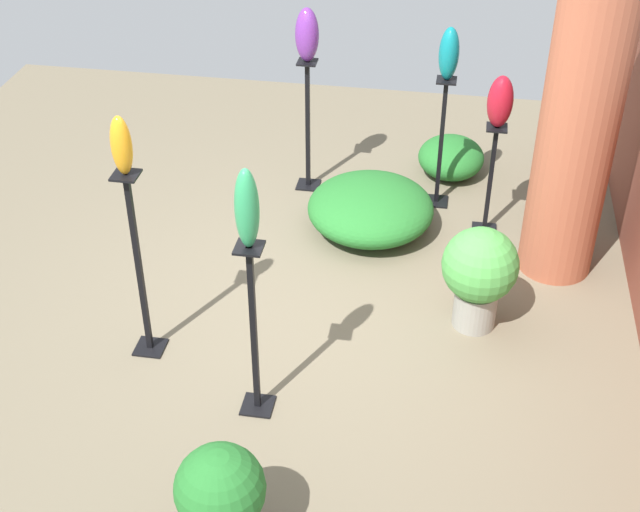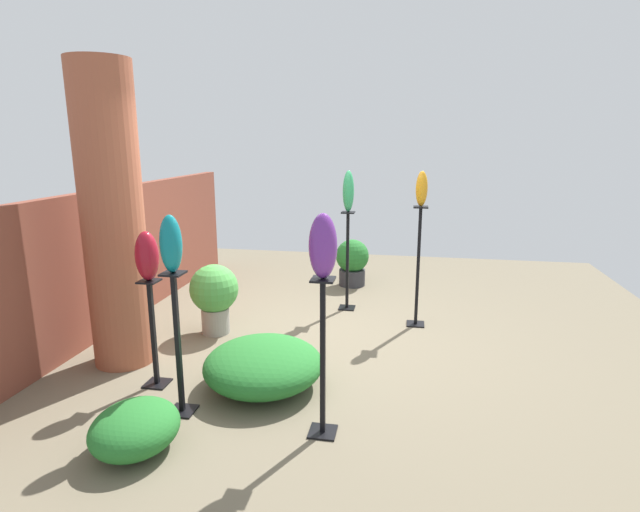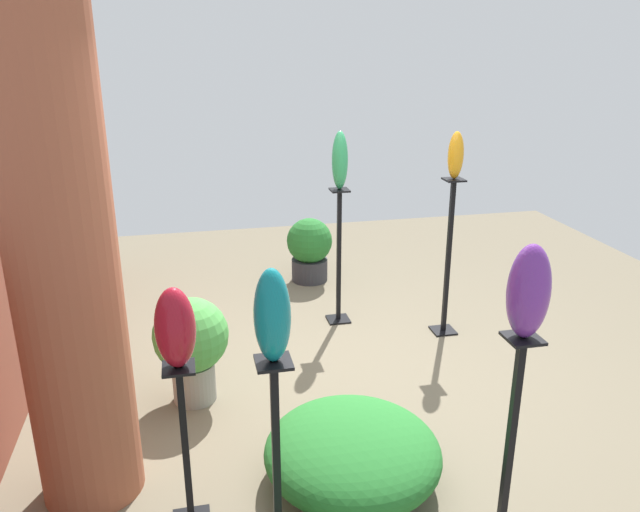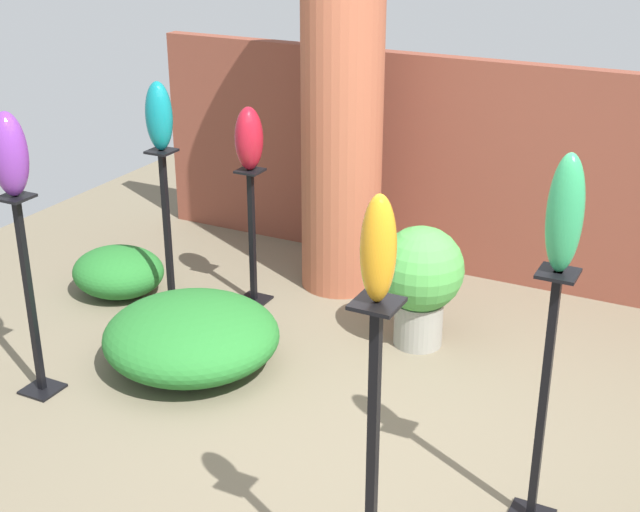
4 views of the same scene
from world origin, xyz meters
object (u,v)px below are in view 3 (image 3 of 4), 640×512
at_px(pedestal_amber, 448,264).
at_px(potted_plant_mid_left, 309,248).
at_px(pedestal_jade, 339,262).
at_px(art_vase_amber, 456,155).
at_px(pedestal_violet, 509,453).
at_px(art_vase_teal, 272,316).
at_px(pedestal_teal, 277,478).
at_px(brick_pillar, 63,263).
at_px(art_vase_violet, 529,292).
at_px(art_vase_ruby, 175,328).
at_px(pedestal_ruby, 186,455).
at_px(art_vase_jade, 340,160).
at_px(potted_plant_back_center, 191,342).

bearing_deg(pedestal_amber, potted_plant_mid_left, 31.83).
distance_m(pedestal_jade, art_vase_amber, 1.38).
xyz_separation_m(pedestal_violet, art_vase_teal, (0.09, 1.14, 0.82)).
relative_size(pedestal_teal, pedestal_violet, 0.97).
xyz_separation_m(brick_pillar, pedestal_jade, (1.90, -1.92, -0.82)).
bearing_deg(art_vase_teal, art_vase_amber, -38.91).
xyz_separation_m(art_vase_teal, art_vase_violet, (-0.09, -1.14, 0.05)).
bearing_deg(art_vase_ruby, potted_plant_mid_left, -21.64).
height_order(pedestal_ruby, pedestal_teal, pedestal_teal).
relative_size(pedestal_amber, art_vase_teal, 3.20).
height_order(art_vase_jade, potted_plant_back_center, art_vase_jade).
bearing_deg(art_vase_amber, art_vase_violet, 163.79).
bearing_deg(art_vase_teal, pedestal_ruby, 47.47).
bearing_deg(art_vase_violet, art_vase_teal, 85.52).
bearing_deg(potted_plant_back_center, pedestal_ruby, 177.39).
bearing_deg(pedestal_teal, art_vase_amber, -38.91).
bearing_deg(art_vase_jade, pedestal_jade, 90.00).
bearing_deg(pedestal_jade, pedestal_teal, 160.18).
distance_m(art_vase_amber, potted_plant_back_center, 2.53).
relative_size(pedestal_violet, art_vase_amber, 3.05).
xyz_separation_m(pedestal_teal, art_vase_amber, (2.26, -1.82, 1.05)).
distance_m(pedestal_violet, art_vase_jade, 2.93).
xyz_separation_m(brick_pillar, art_vase_teal, (-0.79, -0.96, -0.03)).
bearing_deg(potted_plant_back_center, pedestal_amber, -73.58).
relative_size(art_vase_ruby, potted_plant_back_center, 0.54).
bearing_deg(art_vase_amber, pedestal_jade, 63.53).
bearing_deg(pedestal_ruby, pedestal_jade, -31.05).
height_order(art_vase_amber, potted_plant_back_center, art_vase_amber).
relative_size(pedestal_teal, art_vase_ruby, 2.73).
xyz_separation_m(pedestal_violet, art_vase_jade, (2.77, 0.17, 0.95)).
height_order(pedestal_violet, pedestal_jade, pedestal_jade).
height_order(potted_plant_back_center, potted_plant_mid_left, potted_plant_back_center).
bearing_deg(art_vase_violet, potted_plant_back_center, 41.40).
bearing_deg(potted_plant_mid_left, art_vase_ruby, 158.36).
distance_m(art_vase_ruby, art_vase_jade, 2.70).
distance_m(pedestal_ruby, potted_plant_back_center, 1.23).
xyz_separation_m(pedestal_amber, art_vase_violet, (-2.34, 0.68, 0.76)).
bearing_deg(art_vase_teal, pedestal_violet, -94.48).
relative_size(pedestal_ruby, art_vase_ruby, 2.28).
xyz_separation_m(pedestal_teal, pedestal_violet, (-0.09, -1.14, 0.02)).
bearing_deg(pedestal_violet, art_vase_violet, 0.00).
relative_size(pedestal_ruby, pedestal_amber, 0.69).
bearing_deg(pedestal_teal, brick_pillar, 50.58).
height_order(pedestal_jade, art_vase_amber, art_vase_amber).
height_order(art_vase_teal, art_vase_violet, art_vase_violet).
bearing_deg(art_vase_jade, brick_pillar, 134.61).
relative_size(art_vase_teal, art_vase_violet, 0.96).
bearing_deg(pedestal_amber, brick_pillar, 117.90).
height_order(brick_pillar, art_vase_teal, brick_pillar).
xyz_separation_m(art_vase_ruby, art_vase_violet, (-0.47, -1.56, 0.24)).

